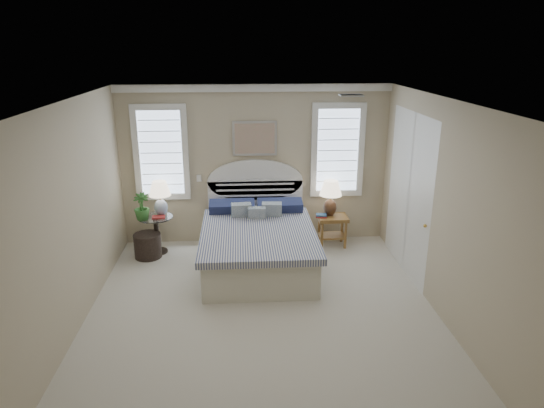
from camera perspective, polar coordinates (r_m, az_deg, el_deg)
The scene contains 21 objects.
floor at distance 6.42m, azimuth -1.11°, elevation -12.72°, with size 4.50×5.00×0.01m, color beige.
ceiling at distance 5.53m, azimuth -1.28°, elevation 11.98°, with size 4.50×5.00×0.01m, color silver.
wall_back at distance 8.24m, azimuth -2.02°, elevation 4.54°, with size 4.50×0.02×2.70m, color tan.
wall_left at distance 6.17m, azimuth -22.57°, elevation -1.67°, with size 0.02×5.00×2.70m, color tan.
wall_right at distance 6.35m, azimuth 19.55°, elevation -0.76°, with size 0.02×5.00×2.70m, color tan.
crown_molding at distance 7.99m, azimuth -2.12°, elevation 13.50°, with size 4.50×0.08×0.12m, color silver.
hvac_vent at distance 6.49m, azimuth 9.29°, elevation 12.52°, with size 0.30×0.20×0.02m, color #B2B2B2.
switch_plate at distance 8.30m, azimuth -8.58°, elevation 3.02°, with size 0.08×0.01×0.12m, color silver.
window_left at distance 8.26m, azimuth -12.91°, elevation 5.91°, with size 0.90×0.06×1.60m, color silver.
window_right at distance 8.32m, azimuth 7.70°, elevation 6.30°, with size 0.90×0.06×1.60m, color silver.
painting at distance 8.10m, azimuth -2.05°, elevation 7.71°, with size 0.74×0.04×0.58m, color silver.
closet_door at distance 7.45m, azimuth 15.77°, elevation 1.15°, with size 0.02×1.80×2.40m, color silver.
bed at distance 7.55m, azimuth -1.67°, elevation -4.49°, with size 1.72×2.28×1.47m.
side_table_left at distance 8.21m, azimuth -13.44°, elevation -3.06°, with size 0.56×0.56×0.63m.
nightstand_right at distance 8.33m, azimuth 7.11°, elevation -2.37°, with size 0.50×0.40×0.53m.
floor_pot at distance 8.14m, azimuth -14.41°, elevation -4.75°, with size 0.44×0.44×0.40m, color black.
lamp_left at distance 8.09m, azimuth -13.04°, elevation 1.12°, with size 0.38×0.38×0.58m.
lamp_right at distance 8.23m, azimuth 6.91°, elevation 1.18°, with size 0.43×0.43×0.61m.
potted_plant at distance 7.98m, azimuth -15.10°, elevation -0.30°, with size 0.24×0.24×0.44m, color #3D732E.
books_left at distance 8.06m, azimuth -13.20°, elevation -1.51°, with size 0.21×0.15×0.03m.
books_right at distance 8.22m, azimuth 5.82°, elevation -1.37°, with size 0.20×0.16×0.05m.
Camera 1 is at (-0.25, -5.49, 3.31)m, focal length 32.00 mm.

